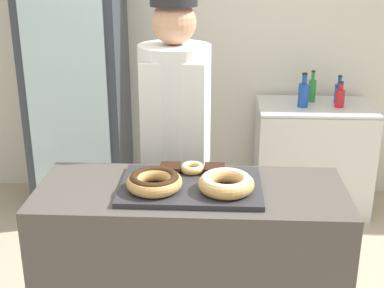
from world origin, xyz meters
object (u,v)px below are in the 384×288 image
object	(u,v)px
donut_chocolate_glaze	(154,181)
chest_freezer	(311,157)
serving_tray	(191,186)
brownie_back_left	(170,168)
beverage_fridge	(78,89)
brownie_back_right	(215,169)
baker_person	(175,146)
bottle_green	(312,90)
donut_light_glaze	(226,183)
bottle_red	(340,97)
donut_mini_center	(192,168)
bottle_blue_b	(339,92)
bottle_blue	(303,94)

from	to	relation	value
donut_chocolate_glaze	chest_freezer	xyz separation A→B (m)	(1.02, 1.83, -0.59)
serving_tray	brownie_back_left	size ratio (longest dim) A/B	6.66
beverage_fridge	chest_freezer	bearing A→B (deg)	0.21
brownie_back_right	baker_person	distance (m)	0.51
bottle_green	chest_freezer	bearing A→B (deg)	-81.26
donut_chocolate_glaze	serving_tray	bearing A→B (deg)	21.56
donut_light_glaze	beverage_fridge	world-z (taller)	beverage_fridge
bottle_red	beverage_fridge	bearing A→B (deg)	179.11
beverage_fridge	chest_freezer	xyz separation A→B (m)	(1.83, 0.01, -0.53)
donut_chocolate_glaze	brownie_back_left	bearing A→B (deg)	75.51
donut_mini_center	baker_person	distance (m)	0.48
brownie_back_left	beverage_fridge	world-z (taller)	beverage_fridge
chest_freezer	bottle_red	xyz separation A→B (m)	(0.17, -0.04, 0.50)
chest_freezer	bottle_blue_b	distance (m)	0.55
chest_freezer	donut_light_glaze	bearing A→B (deg)	-111.03
brownie_back_left	bottle_green	size ratio (longest dim) A/B	0.39
chest_freezer	bottle_red	distance (m)	0.53
donut_mini_center	bottle_green	size ratio (longest dim) A/B	0.48
donut_chocolate_glaze	bottle_red	bearing A→B (deg)	56.46
beverage_fridge	bottle_blue	world-z (taller)	beverage_fridge
serving_tray	bottle_blue_b	size ratio (longest dim) A/B	2.93
baker_person	bottle_green	size ratio (longest dim) A/B	7.32
bottle_green	bottle_blue	bearing A→B (deg)	-119.88
serving_tray	donut_mini_center	size ratio (longest dim) A/B	5.39
serving_tray	bottle_red	bearing A→B (deg)	59.23
donut_mini_center	brownie_back_left	world-z (taller)	donut_mini_center
donut_chocolate_glaze	brownie_back_left	world-z (taller)	donut_chocolate_glaze
serving_tray	bottle_blue	distance (m)	1.89
brownie_back_left	beverage_fridge	distance (m)	1.84
donut_light_glaze	bottle_blue	distance (m)	1.89
baker_person	bottle_blue	size ratio (longest dim) A/B	6.87
donut_chocolate_glaze	bottle_blue_b	distance (m)	2.26
donut_mini_center	brownie_back_right	distance (m)	0.11
donut_mini_center	beverage_fridge	distance (m)	1.89
serving_tray	bottle_blue_b	world-z (taller)	bottle_blue_b
donut_light_glaze	bottle_blue	size ratio (longest dim) A/B	0.95
donut_chocolate_glaze	brownie_back_right	world-z (taller)	donut_chocolate_glaze
beverage_fridge	bottle_blue	bearing A→B (deg)	-1.27
serving_tray	brownie_back_left	distance (m)	0.18
brownie_back_left	brownie_back_right	xyz separation A→B (m)	(0.21, 0.00, 0.00)
baker_person	bottle_red	distance (m)	1.62
baker_person	bottle_blue	world-z (taller)	baker_person
chest_freezer	bottle_green	distance (m)	0.53
donut_chocolate_glaze	bottle_blue	xyz separation A→B (m)	(0.92, 1.79, -0.07)
donut_mini_center	bottle_blue_b	world-z (taller)	bottle_blue_b
bottle_red	bottle_green	world-z (taller)	bottle_green
beverage_fridge	brownie_back_right	bearing A→B (deg)	-56.49
baker_person	donut_mini_center	bearing A→B (deg)	-75.37
brownie_back_right	chest_freezer	size ratio (longest dim) A/B	0.11
donut_mini_center	chest_freezer	size ratio (longest dim) A/B	0.14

